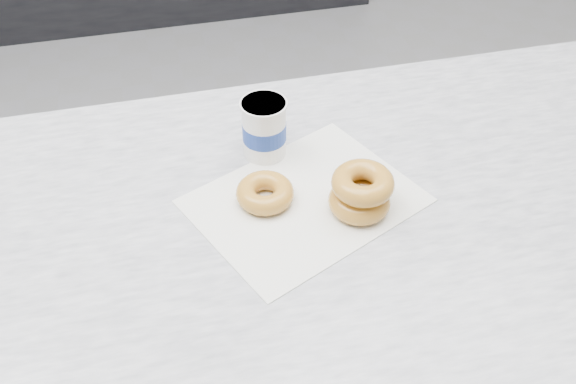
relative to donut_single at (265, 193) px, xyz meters
The scene contains 5 objects.
ground 1.08m from the donut_single, 105.47° to the left, with size 5.00×5.00×0.00m, color gray.
wax_paper 0.07m from the donut_single, 13.97° to the right, with size 0.34×0.26×0.00m, color silver.
donut_single is the anchor object (origin of this frame).
donut_stack 0.15m from the donut_single, 20.26° to the right, with size 0.13×0.13×0.07m.
coffee_cup 0.13m from the donut_single, 78.09° to the left, with size 0.08×0.08×0.11m.
Camera 1 is at (0.01, -1.29, 1.61)m, focal length 40.00 mm.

